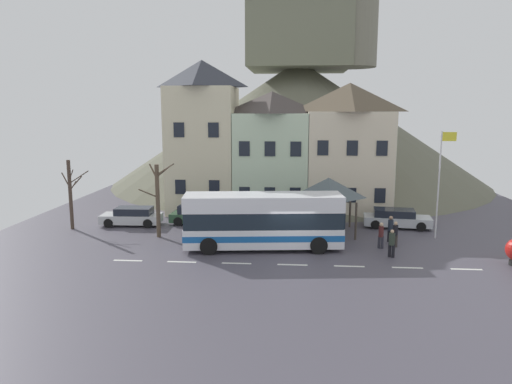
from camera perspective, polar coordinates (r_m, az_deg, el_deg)
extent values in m
cube|color=#4C4853|center=(27.58, 4.38, -7.51)|extent=(40.00, 60.00, 0.06)
cube|color=silver|center=(27.39, -15.01, -7.88)|extent=(1.60, 0.20, 0.01)
cube|color=silver|center=(26.55, -8.84, -8.22)|extent=(1.60, 0.20, 0.01)
cube|color=silver|center=(26.03, -2.33, -8.48)|extent=(1.60, 0.20, 0.01)
cube|color=silver|center=(25.85, 4.36, -8.63)|extent=(1.60, 0.20, 0.01)
cube|color=silver|center=(26.02, 11.06, -8.67)|extent=(1.60, 0.20, 0.01)
cube|color=silver|center=(26.53, 17.58, -8.59)|extent=(1.60, 0.20, 0.01)
cube|color=silver|center=(27.35, 23.78, -8.41)|extent=(1.60, 0.20, 0.01)
cube|color=beige|center=(38.76, -6.31, 4.97)|extent=(5.21, 5.15, 9.91)
pyramid|color=#353841|center=(38.73, -6.48, 13.84)|extent=(5.21, 5.15, 2.08)
cube|color=black|center=(36.82, -8.99, 0.60)|extent=(0.80, 0.06, 1.10)
cube|color=black|center=(36.29, -4.99, 0.55)|extent=(0.80, 0.06, 1.10)
cube|color=black|center=(36.39, -9.17, 7.32)|extent=(0.80, 0.06, 1.10)
cube|color=black|center=(35.86, -5.09, 7.37)|extent=(0.80, 0.06, 1.10)
cube|color=beige|center=(38.44, 1.89, 3.46)|extent=(5.71, 5.64, 7.88)
pyramid|color=#453D3B|center=(38.22, 1.93, 10.62)|extent=(5.71, 5.64, 1.70)
cube|color=black|center=(36.06, -1.38, -0.25)|extent=(0.80, 0.06, 1.10)
cube|color=black|center=(35.91, 1.65, -0.29)|extent=(0.80, 0.06, 1.10)
cube|color=black|center=(35.87, 4.68, -0.34)|extent=(0.80, 0.06, 1.10)
cube|color=black|center=(35.63, -1.40, 5.18)|extent=(0.80, 0.06, 1.10)
cube|color=black|center=(35.48, 1.67, 5.16)|extent=(0.80, 0.06, 1.10)
cube|color=black|center=(35.43, 4.76, 5.13)|extent=(0.80, 0.06, 1.10)
cube|color=beige|center=(38.43, 10.87, 3.40)|extent=(6.38, 5.26, 8.02)
pyramid|color=brown|center=(38.22, 11.12, 11.02)|extent=(6.38, 5.26, 2.18)
cube|color=black|center=(35.92, 7.84, -0.33)|extent=(0.80, 0.06, 1.10)
cube|color=black|center=(36.10, 11.21, -0.37)|extent=(0.80, 0.06, 1.10)
cube|color=black|center=(36.41, 14.54, -0.41)|extent=(0.80, 0.06, 1.10)
cube|color=black|center=(35.48, 7.97, 5.23)|extent=(0.80, 0.06, 1.10)
cube|color=black|center=(35.67, 11.40, 5.16)|extent=(0.80, 0.06, 1.10)
cube|color=black|center=(35.98, 14.78, 5.06)|extent=(0.80, 0.06, 1.10)
cone|color=#5F5F4E|center=(55.14, 5.01, 8.33)|extent=(41.54, 41.54, 13.65)
cube|color=#6A6D59|center=(55.68, 5.16, 17.82)|extent=(10.91, 10.91, 6.90)
cylinder|color=#6D6A5B|center=(53.33, 11.37, 18.32)|extent=(5.22, 5.22, 7.43)
cube|color=white|center=(28.47, 0.84, -5.15)|extent=(9.45, 3.42, 1.15)
cube|color=#1959A5|center=(28.46, 0.84, -5.03)|extent=(9.47, 3.44, 0.36)
cube|color=#19232D|center=(28.22, 0.85, -3.07)|extent=(9.35, 3.36, 0.97)
cube|color=white|center=(28.03, 0.85, -1.21)|extent=(9.45, 3.42, 0.91)
cube|color=#19232D|center=(28.80, 10.13, -2.97)|extent=(0.28, 2.02, 0.93)
cylinder|color=black|center=(29.97, 6.78, -5.10)|extent=(1.02, 0.39, 1.00)
cylinder|color=black|center=(27.76, 7.48, -6.32)|extent=(1.02, 0.39, 1.00)
cylinder|color=black|center=(29.71, -5.35, -5.20)|extent=(1.02, 0.39, 1.00)
cylinder|color=black|center=(27.49, -5.65, -6.44)|extent=(1.02, 0.39, 1.00)
cylinder|color=#473D33|center=(33.93, 5.59, -2.11)|extent=(0.14, 0.14, 2.40)
cylinder|color=#473D33|center=(34.15, 11.13, -2.17)|extent=(0.14, 0.14, 2.40)
cylinder|color=#473D33|center=(30.71, 5.68, -3.37)|extent=(0.14, 0.14, 2.40)
cylinder|color=#473D33|center=(30.95, 11.81, -3.42)|extent=(0.14, 0.14, 2.40)
pyramid|color=#475258|center=(32.05, 8.64, 0.52)|extent=(3.60, 3.60, 1.33)
cube|color=silver|center=(35.05, 16.45, -3.28)|extent=(4.75, 2.33, 0.61)
cube|color=#1E232D|center=(34.91, 16.12, -2.39)|extent=(2.91, 1.90, 0.50)
cylinder|color=black|center=(36.10, 18.71, -3.30)|extent=(0.66, 0.27, 0.64)
cylinder|color=black|center=(34.42, 19.07, -3.94)|extent=(0.66, 0.27, 0.64)
cylinder|color=black|center=(35.82, 13.91, -3.16)|extent=(0.66, 0.27, 0.64)
cylinder|color=black|center=(34.13, 14.04, -3.80)|extent=(0.66, 0.27, 0.64)
cube|color=#305337|center=(34.94, -6.73, -2.98)|extent=(4.18, 2.14, 0.62)
cube|color=#1E232D|center=(34.87, -7.07, -2.00)|extent=(2.55, 1.80, 0.59)
cylinder|color=black|center=(35.49, -4.25, -3.02)|extent=(0.65, 0.24, 0.64)
cylinder|color=black|center=(33.81, -4.92, -3.67)|extent=(0.65, 0.24, 0.64)
cylinder|color=black|center=(36.18, -8.40, -2.85)|extent=(0.65, 0.24, 0.64)
cylinder|color=black|center=(34.53, -9.26, -3.48)|extent=(0.65, 0.24, 0.64)
cube|color=silver|center=(35.39, -14.61, -3.06)|extent=(4.28, 1.87, 0.62)
cube|color=#1E232D|center=(35.22, -14.32, -2.18)|extent=(2.59, 1.60, 0.50)
cylinder|color=black|center=(35.12, -17.16, -3.57)|extent=(0.65, 0.23, 0.64)
cylinder|color=black|center=(36.61, -16.32, -2.99)|extent=(0.65, 0.23, 0.64)
cylinder|color=black|center=(34.29, -12.76, -3.69)|extent=(0.65, 0.23, 0.64)
cylinder|color=black|center=(35.81, -12.09, -3.09)|extent=(0.65, 0.23, 0.64)
cylinder|color=black|center=(27.97, 16.02, -6.75)|extent=(0.17, 0.17, 0.76)
cylinder|color=black|center=(28.04, 15.62, -6.69)|extent=(0.17, 0.17, 0.76)
cylinder|color=#2D382D|center=(27.83, 15.88, -5.40)|extent=(0.34, 0.34, 0.67)
sphere|color=#D1AD89|center=(27.72, 15.92, -4.53)|extent=(0.20, 0.20, 0.20)
cylinder|color=#2D2D38|center=(29.56, 14.81, -5.81)|extent=(0.16, 0.16, 0.76)
cylinder|color=#2D2D38|center=(29.59, 14.44, -5.78)|extent=(0.16, 0.16, 0.76)
cylinder|color=#512323|center=(29.41, 14.68, -4.59)|extent=(0.29, 0.29, 0.63)
sphere|color=#D1AD89|center=(29.31, 14.72, -3.77)|extent=(0.24, 0.24, 0.24)
cylinder|color=black|center=(31.14, 15.53, -5.03)|extent=(0.18, 0.18, 0.78)
cylinder|color=black|center=(31.02, 15.85, -5.10)|extent=(0.18, 0.18, 0.78)
cylinder|color=#232B38|center=(30.91, 15.75, -3.83)|extent=(0.33, 0.33, 0.70)
sphere|color=#9E7A60|center=(30.81, 15.79, -2.99)|extent=(0.24, 0.24, 0.24)
cylinder|color=#38332D|center=(30.04, 16.36, -5.63)|extent=(0.15, 0.15, 0.76)
cylinder|color=#38332D|center=(30.15, 16.07, -5.56)|extent=(0.15, 0.15, 0.76)
cylinder|color=black|center=(29.94, 16.27, -4.41)|extent=(0.31, 0.31, 0.63)
sphere|color=tan|center=(29.84, 16.31, -3.61)|extent=(0.22, 0.22, 0.22)
cube|color=#473828|center=(34.73, 8.36, -3.16)|extent=(1.40, 0.45, 0.08)
cube|color=#473828|center=(34.90, 8.34, -2.72)|extent=(1.40, 0.06, 0.40)
cube|color=#2D2D33|center=(34.74, 7.33, -3.51)|extent=(0.08, 0.36, 0.45)
cube|color=#2D2D33|center=(34.83, 9.37, -3.53)|extent=(0.08, 0.36, 0.45)
cylinder|color=silver|center=(32.29, 20.90, 0.71)|extent=(0.10, 0.10, 6.87)
cube|color=yellow|center=(32.12, 22.01, 6.14)|extent=(0.90, 0.03, 0.56)
cylinder|color=#47382D|center=(35.19, -21.23, -0.31)|extent=(0.24, 0.24, 4.80)
cylinder|color=#47382D|center=(35.27, -20.95, 0.67)|extent=(0.30, 0.57, 0.64)
cylinder|color=#47382D|center=(34.69, -21.15, 1.90)|extent=(0.58, 0.50, 0.81)
cylinder|color=#47382D|center=(35.24, -20.33, 1.69)|extent=(1.01, 1.03, 0.79)
cylinder|color=#47382D|center=(35.38, -21.71, 1.29)|extent=(0.81, 0.51, 1.05)
cylinder|color=#47382D|center=(34.83, -20.67, 1.02)|extent=(0.98, 0.17, 0.98)
cylinder|color=brown|center=(31.34, -11.62, -1.07)|extent=(0.27, 0.27, 4.73)
cylinder|color=brown|center=(30.75, -11.29, 2.18)|extent=(0.73, 0.57, 0.61)
cylinder|color=brown|center=(31.04, -10.73, 2.69)|extent=(1.11, 0.39, 0.73)
cylinder|color=brown|center=(31.41, -12.14, 2.40)|extent=(0.74, 0.68, 0.94)
cylinder|color=brown|center=(31.14, -12.72, -0.15)|extent=(1.12, 0.63, 0.66)
cylinder|color=brown|center=(30.97, -11.01, 2.37)|extent=(0.86, 0.14, 0.72)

